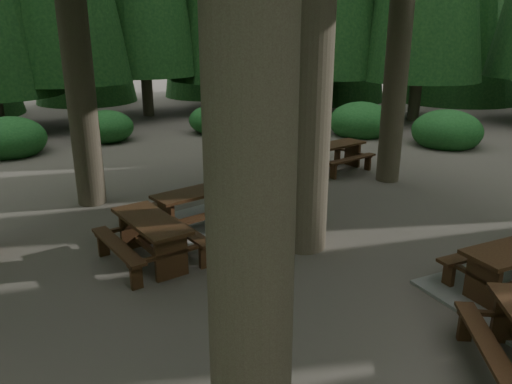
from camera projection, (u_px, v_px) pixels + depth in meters
ground at (277, 261)px, 8.81m from camera, size 80.00×80.00×0.00m
picnic_table_b at (151, 233)px, 8.62m from camera, size 1.54×1.89×0.80m
picnic_table_c at (197, 214)px, 10.25m from camera, size 2.33×1.95×0.77m
picnic_table_d at (336, 152)px, 14.26m from camera, size 1.80×1.46×0.77m
shrub_ring at (281, 218)px, 9.65m from camera, size 23.86×24.64×1.49m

